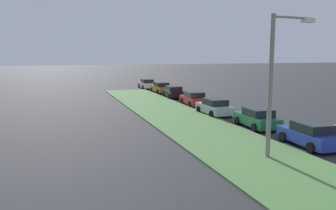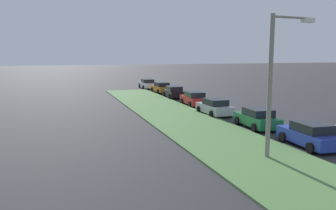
# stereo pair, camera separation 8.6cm
# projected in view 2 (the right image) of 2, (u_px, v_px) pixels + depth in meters

# --- Properties ---
(grass_median) EXTENTS (60.00, 6.00, 0.12)m
(grass_median) POSITION_uv_depth(u_px,v_px,m) (213.00, 135.00, 23.78)
(grass_median) COLOR #517F42
(grass_median) RESTS_ON ground
(parked_car_blue) EXTENTS (4.38, 2.18, 1.47)m
(parked_car_blue) POSITION_uv_depth(u_px,v_px,m) (310.00, 135.00, 21.05)
(parked_car_blue) COLOR #23389E
(parked_car_blue) RESTS_ON ground
(parked_car_green) EXTENTS (4.39, 2.19, 1.47)m
(parked_car_green) POSITION_uv_depth(u_px,v_px,m) (257.00, 118.00, 26.37)
(parked_car_green) COLOR #1E6B38
(parked_car_green) RESTS_ON ground
(parked_car_silver) EXTENTS (4.34, 2.10, 1.47)m
(parked_car_silver) POSITION_uv_depth(u_px,v_px,m) (215.00, 107.00, 31.79)
(parked_car_silver) COLOR #B2B5BA
(parked_car_silver) RESTS_ON ground
(parked_car_red) EXTENTS (4.37, 2.15, 1.47)m
(parked_car_red) POSITION_uv_depth(u_px,v_px,m) (194.00, 99.00, 37.49)
(parked_car_red) COLOR red
(parked_car_red) RESTS_ON ground
(parked_car_black) EXTENTS (4.38, 2.18, 1.47)m
(parked_car_black) POSITION_uv_depth(u_px,v_px,m) (174.00, 92.00, 43.71)
(parked_car_black) COLOR black
(parked_car_black) RESTS_ON ground
(parked_car_orange) EXTENTS (4.37, 2.16, 1.47)m
(parked_car_orange) POSITION_uv_depth(u_px,v_px,m) (161.00, 88.00, 49.18)
(parked_car_orange) COLOR orange
(parked_car_orange) RESTS_ON ground
(parked_car_white) EXTENTS (4.30, 2.03, 1.47)m
(parked_car_white) POSITION_uv_depth(u_px,v_px,m) (147.00, 84.00, 55.05)
(parked_car_white) COLOR silver
(parked_car_white) RESTS_ON ground
(streetlight) EXTENTS (0.69, 2.87, 7.50)m
(streetlight) POSITION_uv_depth(u_px,v_px,m) (276.00, 76.00, 18.27)
(streetlight) COLOR gray
(streetlight) RESTS_ON ground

